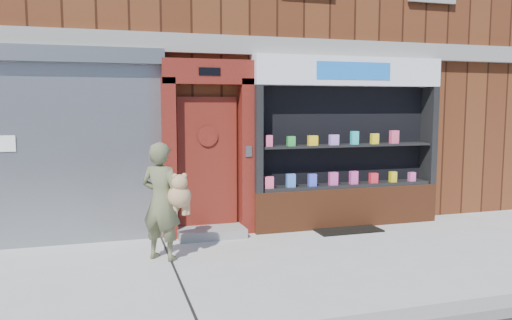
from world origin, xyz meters
name	(u,v)px	position (x,y,z in m)	size (l,w,h in m)	color
ground	(291,264)	(0.00, 0.00, 0.00)	(80.00, 80.00, 0.00)	#9E9E99
building	(204,29)	(0.00, 5.99, 4.00)	(12.00, 8.16, 8.00)	#4C2211
shutter_bay	(62,134)	(-3.00, 1.93, 1.72)	(3.10, 0.30, 3.04)	gray
red_door_bay	(209,148)	(-0.75, 1.86, 1.46)	(1.52, 0.58, 2.90)	#50130D
pharmacy_bay	(347,150)	(1.75, 1.81, 1.37)	(3.50, 0.41, 3.00)	brown
woman	(163,200)	(-1.63, 0.72, 0.84)	(0.77, 0.69, 1.66)	#5A5F3E
doormat	(344,228)	(1.60, 1.55, 0.01)	(1.14, 0.80, 0.03)	black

